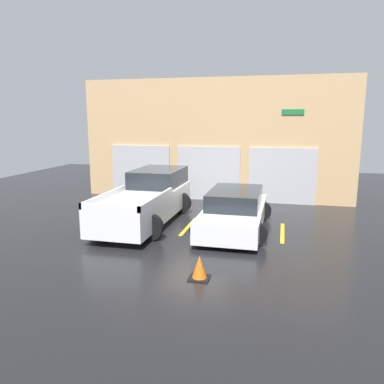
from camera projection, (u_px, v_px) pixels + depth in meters
The scene contains 8 objects.
ground_plane at pixel (198, 216), 14.11m from camera, with size 28.00×28.00×0.00m, color black.
shophouse_building at pixel (214, 141), 16.75m from camera, with size 12.15×0.68×5.38m.
pickup_truck at pixel (148, 199), 13.25m from camera, with size 2.42×5.53×1.73m.
sedan_white at pixel (235, 211), 12.29m from camera, with size 2.30×4.62×1.32m.
parking_stripe_far_left at pixel (105, 220), 13.47m from camera, with size 0.12×2.20×0.01m, color gold.
parking_stripe_left at pixel (189, 226), 12.74m from camera, with size 0.12×2.20×0.01m, color gold.
parking_stripe_centre at pixel (282, 233), 12.02m from camera, with size 0.12×2.20×0.01m, color gold.
traffic_cone at pixel (199, 268), 8.51m from camera, with size 0.47×0.47×0.55m.
Camera 1 is at (3.04, -13.35, 3.57)m, focal length 35.00 mm.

